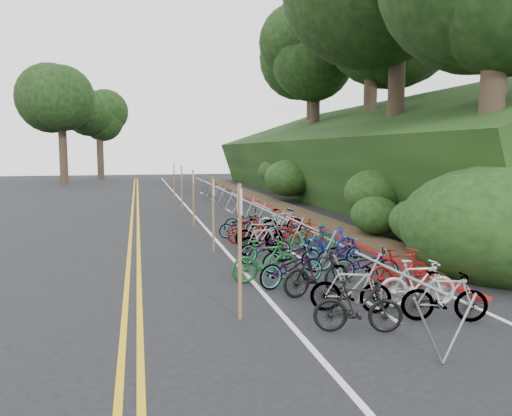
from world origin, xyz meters
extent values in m
plane|color=black|center=(0.00, 0.00, 0.00)|extent=(120.00, 120.00, 0.00)
cube|color=gold|center=(-2.15, 10.00, 0.00)|extent=(0.12, 80.00, 0.01)
cube|color=gold|center=(-1.85, 10.00, 0.00)|extent=(0.12, 80.00, 0.01)
cube|color=silver|center=(1.00, 10.00, 0.00)|extent=(0.12, 80.00, 0.01)
cube|color=silver|center=(5.20, 10.00, 0.00)|extent=(0.12, 80.00, 0.01)
cube|color=silver|center=(3.10, -2.00, 0.00)|extent=(0.10, 1.60, 0.01)
cube|color=silver|center=(3.10, 4.00, 0.00)|extent=(0.10, 1.60, 0.01)
cube|color=silver|center=(3.10, 10.00, 0.00)|extent=(0.10, 1.60, 0.01)
cube|color=silver|center=(3.10, 16.00, 0.00)|extent=(0.10, 1.60, 0.01)
cube|color=silver|center=(3.10, 22.00, 0.00)|extent=(0.10, 1.60, 0.01)
cube|color=silver|center=(3.10, 28.00, 0.00)|extent=(0.10, 1.60, 0.01)
cube|color=silver|center=(3.10, 34.00, 0.00)|extent=(0.10, 1.60, 0.01)
cube|color=maroon|center=(5.70, 12.00, 0.05)|extent=(0.25, 28.00, 0.10)
cube|color=black|center=(13.50, 22.00, 2.80)|extent=(12.32, 44.00, 9.11)
cube|color=#382819|center=(6.40, 22.00, 0.08)|extent=(1.40, 44.00, 0.16)
ellipsoid|color=#284C19|center=(7.20, 3.00, 1.04)|extent=(2.00, 2.80, 1.60)
ellipsoid|color=#284C19|center=(8.00, 8.00, 1.55)|extent=(2.60, 3.64, 2.08)
ellipsoid|color=#284C19|center=(9.20, 14.00, 1.99)|extent=(2.20, 3.08, 1.76)
ellipsoid|color=#284C19|center=(7.80, 20.00, 1.56)|extent=(3.00, 4.20, 2.40)
ellipsoid|color=#284C19|center=(8.50, 26.00, 1.73)|extent=(2.40, 3.36, 1.92)
ellipsoid|color=#284C19|center=(9.80, 30.00, 2.41)|extent=(2.80, 3.92, 2.24)
ellipsoid|color=#284C19|center=(7.00, 6.00, 0.90)|extent=(1.80, 2.52, 1.44)
ellipsoid|color=#284C19|center=(10.00, 18.00, 2.60)|extent=(3.20, 4.48, 2.56)
ellipsoid|color=black|center=(8.00, 0.50, 1.21)|extent=(5.28, 6.16, 3.52)
cylinder|color=#2D2319|center=(9.50, 3.00, 3.97)|extent=(0.80, 0.80, 5.54)
cylinder|color=#2D2319|center=(12.00, 6.00, 6.21)|extent=(0.86, 0.86, 6.82)
cylinder|color=#2D2319|center=(11.00, 12.00, 5.70)|extent=(0.84, 0.84, 6.39)
cylinder|color=#2D2319|center=(13.50, 20.00, 6.82)|extent=(0.89, 0.89, 7.25)
cylinder|color=#2D2319|center=(12.50, 28.00, 5.78)|extent=(0.82, 0.82, 5.97)
ellipsoid|color=black|center=(12.50, 28.00, 11.15)|extent=(7.96, 7.96, 7.56)
cylinder|color=#2D2319|center=(15.00, 36.00, 6.91)|extent=(0.86, 0.86, 6.82)
ellipsoid|color=black|center=(15.00, 36.00, 13.16)|extent=(9.47, 9.47, 9.00)
cylinder|color=#2D2319|center=(-9.00, 42.00, 2.77)|extent=(0.80, 0.80, 5.54)
ellipsoid|color=black|center=(-9.00, 42.00, 7.81)|extent=(7.58, 7.58, 7.20)
cylinder|color=#2D2319|center=(-6.00, 50.00, 2.56)|extent=(0.77, 0.77, 5.11)
ellipsoid|color=black|center=(-6.00, 50.00, 7.10)|extent=(6.63, 6.63, 6.30)
cylinder|color=gray|center=(2.80, -3.04, 1.14)|extent=(0.05, 3.40, 0.05)
cylinder|color=gray|center=(2.52, -4.64, 0.57)|extent=(0.57, 0.04, 1.12)
cylinder|color=gray|center=(3.08, -4.64, 0.57)|extent=(0.57, 0.04, 1.12)
cylinder|color=gray|center=(2.52, -1.44, 0.57)|extent=(0.57, 0.04, 1.12)
cylinder|color=gray|center=(3.08, -1.44, 0.57)|extent=(0.57, 0.04, 1.12)
cylinder|color=gray|center=(3.00, 3.00, 1.15)|extent=(0.05, 3.00, 0.05)
cylinder|color=gray|center=(2.72, 1.60, 0.57)|extent=(0.58, 0.04, 1.13)
cylinder|color=gray|center=(3.28, 1.60, 0.57)|extent=(0.58, 0.04, 1.13)
cylinder|color=gray|center=(2.72, 4.40, 0.57)|extent=(0.58, 0.04, 1.13)
cylinder|color=gray|center=(3.28, 4.40, 0.57)|extent=(0.58, 0.04, 1.13)
cylinder|color=gray|center=(3.00, 8.00, 1.15)|extent=(0.05, 3.00, 0.05)
cylinder|color=gray|center=(2.72, 6.60, 0.57)|extent=(0.58, 0.04, 1.13)
cylinder|color=gray|center=(3.28, 6.60, 0.57)|extent=(0.58, 0.04, 1.13)
cylinder|color=gray|center=(2.72, 9.40, 0.57)|extent=(0.58, 0.04, 1.13)
cylinder|color=gray|center=(3.28, 9.40, 0.57)|extent=(0.58, 0.04, 1.13)
cylinder|color=gray|center=(3.00, 13.00, 1.15)|extent=(0.05, 3.00, 0.05)
cylinder|color=gray|center=(2.72, 11.60, 0.57)|extent=(0.58, 0.04, 1.13)
cylinder|color=gray|center=(3.28, 11.60, 0.57)|extent=(0.58, 0.04, 1.13)
cylinder|color=gray|center=(2.72, 14.40, 0.57)|extent=(0.58, 0.04, 1.13)
cylinder|color=gray|center=(3.28, 14.40, 0.57)|extent=(0.58, 0.04, 1.13)
cylinder|color=gray|center=(3.00, 18.00, 1.15)|extent=(0.05, 3.00, 0.05)
cylinder|color=gray|center=(2.72, 16.60, 0.57)|extent=(0.58, 0.04, 1.13)
cylinder|color=gray|center=(3.28, 16.60, 0.57)|extent=(0.58, 0.04, 1.13)
cylinder|color=gray|center=(2.72, 19.40, 0.57)|extent=(0.58, 0.04, 1.13)
cylinder|color=gray|center=(3.28, 19.40, 0.57)|extent=(0.58, 0.04, 1.13)
cylinder|color=gray|center=(3.00, 23.00, 1.15)|extent=(0.05, 3.00, 0.05)
cylinder|color=gray|center=(2.72, 21.60, 0.57)|extent=(0.58, 0.04, 1.13)
cylinder|color=gray|center=(3.28, 21.60, 0.57)|extent=(0.58, 0.04, 1.13)
cylinder|color=gray|center=(2.72, 24.40, 0.57)|extent=(0.58, 0.04, 1.13)
cylinder|color=gray|center=(3.28, 24.40, 0.57)|extent=(0.58, 0.04, 1.13)
cylinder|color=brown|center=(0.11, -1.79, 1.36)|extent=(0.08, 0.08, 2.72)
cube|color=silver|center=(0.11, -1.79, 2.37)|extent=(0.02, 0.40, 0.50)
cylinder|color=brown|center=(0.60, 5.00, 1.25)|extent=(0.08, 0.08, 2.50)
cube|color=silver|center=(0.60, 5.00, 2.15)|extent=(0.02, 0.40, 0.50)
cylinder|color=brown|center=(0.60, 11.00, 1.25)|extent=(0.08, 0.08, 2.50)
cube|color=silver|center=(0.60, 11.00, 2.15)|extent=(0.02, 0.40, 0.50)
cylinder|color=brown|center=(0.60, 17.00, 1.25)|extent=(0.08, 0.08, 2.50)
cube|color=silver|center=(0.60, 17.00, 2.15)|extent=(0.02, 0.40, 0.50)
cylinder|color=brown|center=(0.60, 23.00, 1.25)|extent=(0.08, 0.08, 2.50)
cube|color=silver|center=(0.60, 23.00, 2.15)|extent=(0.02, 0.40, 0.50)
imported|color=#144C1E|center=(1.32, 0.86, 0.55)|extent=(0.71, 1.87, 1.09)
imported|color=black|center=(2.09, -3.04, 0.50)|extent=(0.91, 1.72, 1.00)
imported|color=slate|center=(4.00, -2.88, 0.51)|extent=(0.96, 1.75, 1.01)
imported|color=slate|center=(2.43, -1.94, 0.50)|extent=(1.04, 1.73, 1.00)
imported|color=beige|center=(3.99, -1.93, 0.52)|extent=(0.69, 1.78, 1.04)
imported|color=black|center=(2.19, -0.59, 0.54)|extent=(0.91, 1.88, 1.09)
imported|color=maroon|center=(4.24, -0.73, 0.53)|extent=(0.76, 1.82, 1.06)
imported|color=slate|center=(1.85, 0.28, 0.49)|extent=(1.17, 1.97, 0.98)
imported|color=slate|center=(3.86, 0.32, 0.45)|extent=(1.04, 1.79, 0.89)
imported|color=slate|center=(2.29, 1.68, 0.46)|extent=(0.85, 1.84, 0.93)
imported|color=slate|center=(3.75, 1.80, 0.43)|extent=(1.06, 1.73, 0.86)
imported|color=slate|center=(1.87, 3.01, 0.48)|extent=(1.16, 1.92, 0.95)
imported|color=navy|center=(3.95, 3.05, 0.52)|extent=(0.64, 1.77, 1.04)
imported|color=slate|center=(2.01, 4.12, 0.49)|extent=(0.92, 1.70, 0.98)
imported|color=#144C1E|center=(3.83, 4.27, 0.50)|extent=(0.67, 1.69, 0.99)
imported|color=slate|center=(2.24, 5.25, 0.51)|extent=(0.60, 1.72, 1.01)
imported|color=maroon|center=(3.64, 5.15, 0.53)|extent=(1.01, 1.82, 1.05)
imported|color=maroon|center=(2.07, 6.27, 0.48)|extent=(0.62, 1.63, 0.96)
imported|color=slate|center=(3.66, 6.33, 0.42)|extent=(0.82, 1.66, 0.84)
imported|color=slate|center=(1.99, 7.46, 0.43)|extent=(0.82, 1.72, 0.87)
imported|color=slate|center=(3.70, 7.41, 0.54)|extent=(0.90, 1.88, 1.09)
imported|color=slate|center=(2.45, 8.49, 0.48)|extent=(0.86, 1.90, 0.96)
imported|color=#9E9EA3|center=(3.90, 8.47, 0.48)|extent=(0.70, 1.85, 0.96)
camera|label=1|loc=(-1.82, -11.31, 3.37)|focal=35.00mm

